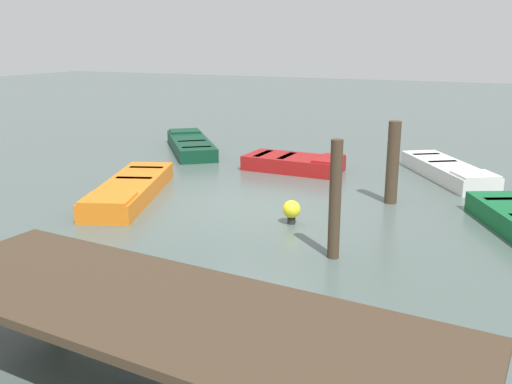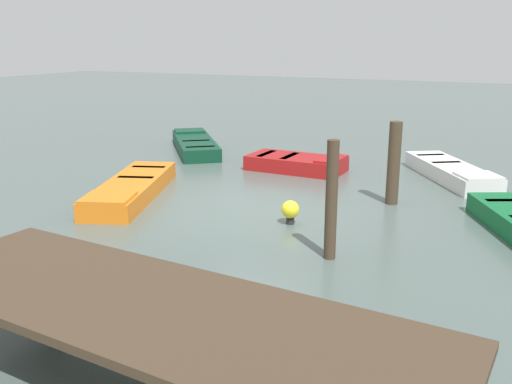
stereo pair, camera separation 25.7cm
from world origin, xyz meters
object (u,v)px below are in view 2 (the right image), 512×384
mooring_piling_mid_right (394,163)px  rowboat_orange (132,188)px  mooring_piling_near_left (331,201)px  marker_buoy (290,210)px  dock_segment (156,313)px  rowboat_red (297,163)px  rowboat_dark_green (195,144)px  rowboat_white (451,171)px

mooring_piling_mid_right → rowboat_orange: bearing=20.4°
rowboat_orange → mooring_piling_near_left: (-5.35, 1.64, 0.79)m
mooring_piling_near_left → marker_buoy: size_ratio=4.20×
dock_segment → mooring_piling_near_left: (-0.48, -4.28, 0.15)m
rowboat_red → mooring_piling_near_left: mooring_piling_near_left is taller
marker_buoy → rowboat_red: bearing=-70.0°
rowboat_orange → mooring_piling_near_left: size_ratio=2.10×
rowboat_orange → rowboat_dark_green: same height
mooring_piling_mid_right → dock_segment: bearing=85.1°
mooring_piling_near_left → marker_buoy: bearing=-47.6°
rowboat_dark_green → mooring_piling_mid_right: mooring_piling_mid_right is taller
rowboat_white → dock_segment: bearing=-41.1°
rowboat_red → mooring_piling_near_left: (-2.91, 5.87, 0.79)m
rowboat_dark_green → marker_buoy: marker_buoy is taller
mooring_piling_near_left → marker_buoy: (1.29, -1.41, -0.72)m
dock_segment → rowboat_dark_green: dock_segment is taller
rowboat_orange → mooring_piling_near_left: mooring_piling_near_left is taller
rowboat_orange → rowboat_white: same height
rowboat_dark_green → rowboat_white: (-8.08, 0.47, 0.00)m
rowboat_orange → mooring_piling_near_left: 5.66m
dock_segment → rowboat_dark_green: 13.12m
marker_buoy → rowboat_orange: bearing=-3.3°
rowboat_white → marker_buoy: (2.39, 5.23, 0.07)m
rowboat_dark_green → mooring_piling_mid_right: size_ratio=2.07×
rowboat_red → mooring_piling_mid_right: size_ratio=1.46×
mooring_piling_mid_right → marker_buoy: mooring_piling_mid_right is taller
rowboat_dark_green → marker_buoy: (-5.69, 5.70, 0.07)m
rowboat_dark_green → mooring_piling_mid_right: bearing=-153.4°
rowboat_dark_green → rowboat_red: (-4.06, 1.24, 0.00)m
rowboat_dark_green → mooring_piling_near_left: 9.99m
rowboat_white → mooring_piling_near_left: 6.77m
rowboat_red → marker_buoy: marker_buoy is taller
mooring_piling_near_left → rowboat_white: bearing=-99.5°
rowboat_orange → mooring_piling_mid_right: size_ratio=2.30×
rowboat_dark_green → rowboat_red: size_ratio=1.42×
mooring_piling_mid_right → marker_buoy: (1.50, 2.31, -0.64)m
rowboat_orange → mooring_piling_mid_right: 5.98m
rowboat_orange → rowboat_red: same height
dock_segment → rowboat_dark_green: size_ratio=1.69×
rowboat_red → marker_buoy: size_ratio=5.60×
dock_segment → mooring_piling_mid_right: 8.02m
rowboat_white → marker_buoy: bearing=-57.5°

